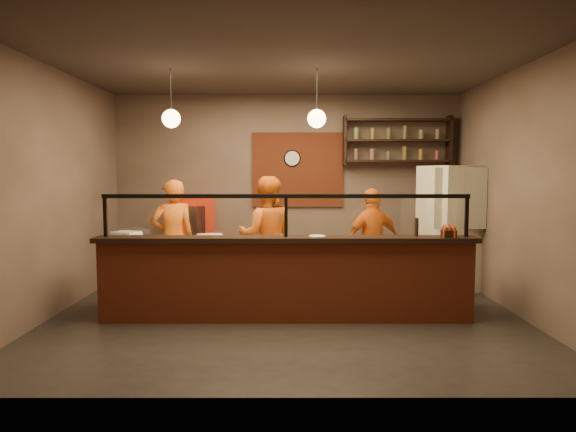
{
  "coord_description": "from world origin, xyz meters",
  "views": [
    {
      "loc": [
        0.02,
        -6.57,
        1.84
      ],
      "look_at": [
        0.02,
        0.3,
        1.27
      ],
      "focal_mm": 32.0,
      "sensor_mm": 36.0,
      "label": 1
    }
  ],
  "objects_px": {
    "pizza_dough": "(345,244)",
    "wall_clock": "(292,158)",
    "cook_right": "(373,241)",
    "fridge": "(451,228)",
    "condiment_caddy": "(449,234)",
    "cook_left": "(173,238)",
    "pepper_mill": "(417,227)",
    "red_cooler": "(195,238)",
    "cook_mid": "(266,236)"
  },
  "relations": [
    {
      "from": "cook_mid",
      "to": "pepper_mill",
      "type": "bearing_deg",
      "value": 142.82
    },
    {
      "from": "wall_clock",
      "to": "pepper_mill",
      "type": "distance_m",
      "value": 3.23
    },
    {
      "from": "wall_clock",
      "to": "fridge",
      "type": "relative_size",
      "value": 0.15
    },
    {
      "from": "pizza_dough",
      "to": "pepper_mill",
      "type": "bearing_deg",
      "value": -26.44
    },
    {
      "from": "cook_left",
      "to": "cook_right",
      "type": "distance_m",
      "value": 3.01
    },
    {
      "from": "cook_right",
      "to": "fridge",
      "type": "bearing_deg",
      "value": 169.15
    },
    {
      "from": "wall_clock",
      "to": "cook_mid",
      "type": "height_order",
      "value": "wall_clock"
    },
    {
      "from": "pizza_dough",
      "to": "cook_right",
      "type": "bearing_deg",
      "value": 61.5
    },
    {
      "from": "condiment_caddy",
      "to": "red_cooler",
      "type": "bearing_deg",
      "value": 144.71
    },
    {
      "from": "cook_right",
      "to": "condiment_caddy",
      "type": "height_order",
      "value": "cook_right"
    },
    {
      "from": "cook_mid",
      "to": "red_cooler",
      "type": "bearing_deg",
      "value": -41.7
    },
    {
      "from": "cook_right",
      "to": "pizza_dough",
      "type": "height_order",
      "value": "cook_right"
    },
    {
      "from": "cook_mid",
      "to": "red_cooler",
      "type": "relative_size",
      "value": 1.23
    },
    {
      "from": "cook_left",
      "to": "pepper_mill",
      "type": "xyz_separation_m",
      "value": [
        3.31,
        -1.24,
        0.3
      ]
    },
    {
      "from": "cook_mid",
      "to": "red_cooler",
      "type": "distance_m",
      "value": 1.64
    },
    {
      "from": "red_cooler",
      "to": "pizza_dough",
      "type": "distance_m",
      "value": 3.06
    },
    {
      "from": "wall_clock",
      "to": "pepper_mill",
      "type": "bearing_deg",
      "value": -60.46
    },
    {
      "from": "condiment_caddy",
      "to": "cook_left",
      "type": "bearing_deg",
      "value": 159.52
    },
    {
      "from": "cook_left",
      "to": "red_cooler",
      "type": "xyz_separation_m",
      "value": [
        0.13,
        1.14,
        -0.14
      ]
    },
    {
      "from": "cook_left",
      "to": "pizza_dough",
      "type": "distance_m",
      "value": 2.61
    },
    {
      "from": "wall_clock",
      "to": "cook_mid",
      "type": "bearing_deg",
      "value": -106.56
    },
    {
      "from": "fridge",
      "to": "pizza_dough",
      "type": "bearing_deg",
      "value": -167.76
    },
    {
      "from": "fridge",
      "to": "pepper_mill",
      "type": "height_order",
      "value": "fridge"
    },
    {
      "from": "pizza_dough",
      "to": "pepper_mill",
      "type": "height_order",
      "value": "pepper_mill"
    },
    {
      "from": "condiment_caddy",
      "to": "pepper_mill",
      "type": "relative_size",
      "value": 0.7
    },
    {
      "from": "cook_right",
      "to": "condiment_caddy",
      "type": "bearing_deg",
      "value": 90.27
    },
    {
      "from": "cook_left",
      "to": "red_cooler",
      "type": "distance_m",
      "value": 1.15
    },
    {
      "from": "condiment_caddy",
      "to": "wall_clock",
      "type": "bearing_deg",
      "value": 123.77
    },
    {
      "from": "pepper_mill",
      "to": "red_cooler",
      "type": "bearing_deg",
      "value": 143.23
    },
    {
      "from": "cook_left",
      "to": "pepper_mill",
      "type": "height_order",
      "value": "cook_left"
    },
    {
      "from": "cook_left",
      "to": "pizza_dough",
      "type": "relative_size",
      "value": 3.75
    },
    {
      "from": "cook_right",
      "to": "red_cooler",
      "type": "xyz_separation_m",
      "value": [
        -2.87,
        0.99,
        -0.08
      ]
    },
    {
      "from": "cook_right",
      "to": "red_cooler",
      "type": "distance_m",
      "value": 3.04
    },
    {
      "from": "cook_left",
      "to": "pepper_mill",
      "type": "bearing_deg",
      "value": 135.55
    },
    {
      "from": "cook_right",
      "to": "pepper_mill",
      "type": "distance_m",
      "value": 1.47
    },
    {
      "from": "wall_clock",
      "to": "pepper_mill",
      "type": "height_order",
      "value": "wall_clock"
    },
    {
      "from": "wall_clock",
      "to": "fridge",
      "type": "distance_m",
      "value": 2.92
    },
    {
      "from": "cook_right",
      "to": "condiment_caddy",
      "type": "xyz_separation_m",
      "value": [
        0.67,
        -1.52,
        0.3
      ]
    },
    {
      "from": "wall_clock",
      "to": "pizza_dough",
      "type": "distance_m",
      "value": 2.66
    },
    {
      "from": "wall_clock",
      "to": "cook_left",
      "type": "bearing_deg",
      "value": -141.02
    },
    {
      "from": "pizza_dough",
      "to": "condiment_caddy",
      "type": "height_order",
      "value": "condiment_caddy"
    },
    {
      "from": "wall_clock",
      "to": "red_cooler",
      "type": "xyz_separation_m",
      "value": [
        -1.66,
        -0.31,
        -1.37
      ]
    },
    {
      "from": "fridge",
      "to": "condiment_caddy",
      "type": "xyz_separation_m",
      "value": [
        -0.61,
        -1.81,
        0.13
      ]
    },
    {
      "from": "pizza_dough",
      "to": "condiment_caddy",
      "type": "bearing_deg",
      "value": -24.48
    },
    {
      "from": "wall_clock",
      "to": "cook_left",
      "type": "xyz_separation_m",
      "value": [
        -1.79,
        -1.45,
        -1.23
      ]
    },
    {
      "from": "wall_clock",
      "to": "pizza_dough",
      "type": "xyz_separation_m",
      "value": [
        0.69,
        -2.27,
        -1.19
      ]
    },
    {
      "from": "wall_clock",
      "to": "cook_mid",
      "type": "relative_size",
      "value": 0.17
    },
    {
      "from": "wall_clock",
      "to": "pizza_dough",
      "type": "relative_size",
      "value": 0.64
    },
    {
      "from": "red_cooler",
      "to": "pepper_mill",
      "type": "height_order",
      "value": "red_cooler"
    },
    {
      "from": "pizza_dough",
      "to": "wall_clock",
      "type": "bearing_deg",
      "value": 106.78
    }
  ]
}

